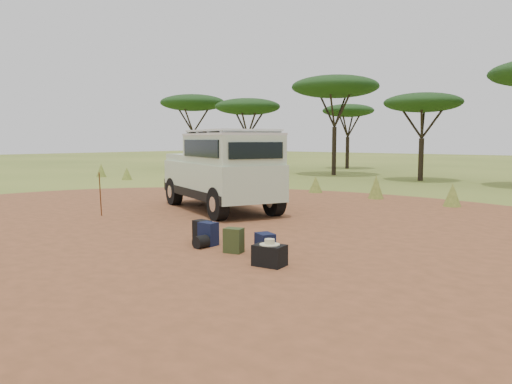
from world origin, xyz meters
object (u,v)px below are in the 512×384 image
Objects in this scene: backpack_black at (202,232)px; backpack_navy at (208,234)px; backpack_olive at (234,241)px; safari_vehicle at (222,172)px; walking_staff at (100,194)px; duffel_navy at (265,244)px; hard_case at (270,256)px.

backpack_navy reaches higher than backpack_black.
backpack_navy is 0.91m from backpack_olive.
backpack_navy and backpack_olive have the same top height.
safari_vehicle is 11.20× the size of backpack_black.
backpack_navy is (5.24, -0.77, -0.42)m from walking_staff.
duffel_navy is (6.73, -0.69, -0.45)m from walking_staff.
hard_case is (0.60, -0.62, -0.02)m from duffel_navy.
backpack_black is at bearing -156.09° from duffel_navy.
backpack_navy is at bearing 152.33° from backpack_olive.
duffel_navy is at bearing 6.16° from backpack_olive.
safari_vehicle is at bearing 131.22° from backpack_black.
duffel_navy is at bearing 125.56° from hard_case.
backpack_black reaches higher than duffel_navy.
backpack_black is at bearing 156.33° from hard_case.
duffel_navy is (1.79, -0.03, -0.03)m from backpack_black.
walking_staff is 6.78m from duffel_navy.
backpack_navy is 1.00× the size of backpack_olive.
backpack_navy is at bearing 157.05° from hard_case.
backpack_navy is at bearing -17.33° from backpack_black.
backpack_olive is 1.15× the size of duffel_navy.
walking_staff reaches higher than backpack_black.
backpack_black is at bearing -28.94° from safari_vehicle.
backpack_black is (3.10, -3.89, -0.98)m from safari_vehicle.
safari_vehicle reaches higher than hard_case.
walking_staff is at bearing 170.85° from backpack_navy.
walking_staff is at bearing 161.27° from hard_case.
backpack_navy reaches higher than hard_case.
safari_vehicle is at bearing 119.08° from backpack_olive.
backpack_navy reaches higher than duffel_navy.
safari_vehicle is at bearing 129.65° from backpack_navy.
safari_vehicle reaches higher than backpack_olive.
backpack_olive is at bearing -62.13° from walking_staff.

